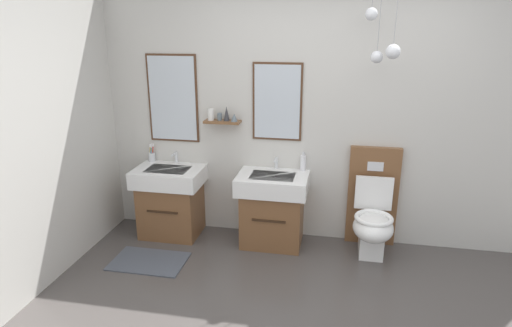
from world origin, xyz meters
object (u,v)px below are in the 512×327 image
object	(u,v)px
vanity_sink_left	(171,199)
soap_dispenser	(303,163)
toilet	(372,215)
toothbrush_cup	(152,156)
vanity_sink_right	(273,207)

from	to	relation	value
vanity_sink_left	soap_dispenser	bearing A→B (deg)	8.07
toilet	toothbrush_cup	size ratio (longest dim) A/B	5.12
toilet	soap_dispenser	world-z (taller)	toilet
vanity_sink_right	soap_dispenser	xyz separation A→B (m)	(0.27, 0.19, 0.42)
toothbrush_cup	soap_dispenser	xyz separation A→B (m)	(1.60, 0.01, 0.02)
toothbrush_cup	soap_dispenser	world-z (taller)	toothbrush_cup
toilet	toothbrush_cup	bearing A→B (deg)	175.98
toothbrush_cup	soap_dispenser	size ratio (longest dim) A/B	1.03
toilet	soap_dispenser	bearing A→B (deg)	166.15
toilet	toothbrush_cup	xyz separation A→B (m)	(-2.29, 0.16, 0.41)
toilet	soap_dispenser	distance (m)	0.83
vanity_sink_right	toilet	size ratio (longest dim) A/B	0.72
vanity_sink_right	soap_dispenser	size ratio (longest dim) A/B	3.82
vanity_sink_right	soap_dispenser	world-z (taller)	soap_dispenser
vanity_sink_left	soap_dispenser	world-z (taller)	soap_dispenser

